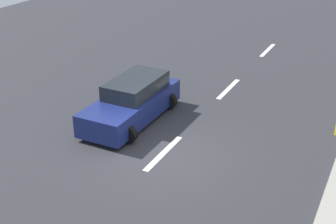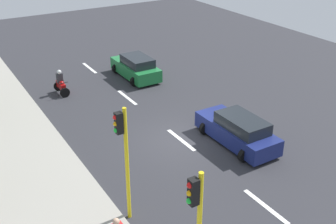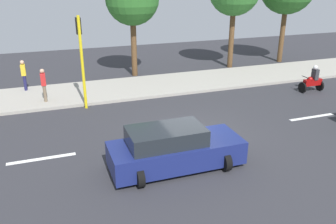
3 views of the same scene
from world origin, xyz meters
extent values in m
cube|color=#2D2D33|center=(0.00, 0.00, -0.05)|extent=(40.00, 60.00, 0.10)
cube|color=white|center=(0.00, 0.00, 0.01)|extent=(0.20, 2.40, 0.01)
cube|color=white|center=(0.00, 6.00, 0.01)|extent=(0.20, 2.40, 0.01)
cube|color=white|center=(0.00, 12.00, 0.01)|extent=(0.20, 2.40, 0.01)
cube|color=navy|center=(-2.14, 1.60, 0.56)|extent=(1.72, 4.56, 0.80)
cube|color=#1E2328|center=(-2.14, 1.96, 1.24)|extent=(1.45, 2.55, 0.56)
cylinder|color=black|center=(-1.38, 0.09, 0.32)|extent=(0.64, 0.22, 0.64)
cylinder|color=black|center=(-2.89, 0.09, 0.32)|extent=(0.64, 0.22, 0.64)
cylinder|color=black|center=(-1.38, 3.10, 0.32)|extent=(0.64, 0.22, 0.64)
cylinder|color=black|center=(-2.89, 3.10, 0.32)|extent=(0.64, 0.22, 0.64)
camera|label=1|loc=(5.94, -11.41, 7.57)|focal=49.63mm
camera|label=2|loc=(10.00, 15.19, 10.46)|focal=45.30mm
camera|label=3|loc=(-12.14, 5.41, 6.27)|focal=37.68mm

